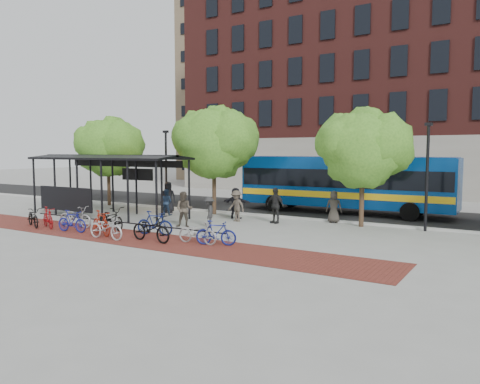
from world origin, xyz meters
The scene contains 32 objects.
ground centered at (0.00, 0.00, 0.00)m, with size 160.00×160.00×0.00m, color #9E9E99.
asphalt_street centered at (0.00, 8.00, 0.01)m, with size 160.00×8.00×0.01m, color black.
curb centered at (0.00, 4.00, 0.06)m, with size 160.00×0.25×0.12m, color #B7B7B2.
brick_strip centered at (-2.00, -5.00, 0.00)m, with size 24.00×3.00×0.01m, color maroon.
bike_rack_rail centered at (-3.30, -4.10, 0.00)m, with size 12.00×0.05×0.95m, color black.
building_tower centered at (-16.00, 40.00, 15.00)m, with size 22.00×22.00×30.00m, color #7A664C.
bus_shelter centered at (-8.13, -0.48, 3.00)m, with size 10.60×3.07×3.60m.
tree_a centered at (-11.91, 3.35, 4.24)m, with size 4.90×4.00×6.18m.
tree_b centered at (-2.90, 3.35, 4.46)m, with size 5.15×4.20×6.47m.
tree_c centered at (6.09, 3.35, 4.05)m, with size 4.66×3.80×5.92m.
lamp_post_left centered at (-7.00, 3.60, 2.75)m, with size 0.35×0.20×5.12m.
lamp_post_right centered at (9.00, 3.60, 2.75)m, with size 0.35×0.20×5.12m.
bus centered at (3.57, 7.74, 1.99)m, with size 12.86×3.26×3.46m.
bike_0 centered at (-7.99, -5.42, 0.50)m, with size 0.66×1.89×0.99m, color black.
bike_1 centered at (-7.03, -5.28, 0.53)m, with size 0.49×1.75×1.05m, color maroon.
bike_2 centered at (-6.07, -4.42, 0.54)m, with size 0.72×2.06×1.08m, color #9B9B9D.
bike_3 centered at (-5.07, -5.42, 0.51)m, with size 0.48×1.71×1.03m, color navy.
bike_4 centered at (-4.12, -3.88, 0.56)m, with size 0.74×2.13×1.12m, color black.
bike_5 centered at (-3.27, -5.27, 0.56)m, with size 0.52×1.85×1.11m, color #9A210E.
bike_6 centered at (-2.33, -5.84, 0.52)m, with size 0.69×1.98×1.04m, color #B9BABC.
bike_7 centered at (-1.24, -3.98, 0.55)m, with size 0.51×1.82×1.09m, color navy.
bike_8 centered at (-0.31, -5.24, 0.57)m, with size 0.75×2.15×1.13m, color black.
bike_10 centered at (1.62, -4.58, 0.48)m, with size 0.64×1.84×0.97m, color #9B9B9E.
bike_11 centered at (2.44, -4.43, 0.51)m, with size 0.48×1.68×1.01m, color navy.
pedestrian_0 centered at (-5.77, 2.31, 0.96)m, with size 0.94×0.61×1.92m, color black.
pedestrian_2 centered at (-5.15, 1.39, 0.78)m, with size 0.76×0.59×1.56m, color #1D2C44.
pedestrian_3 centered at (-0.29, 1.49, 0.84)m, with size 1.09×0.62×1.68m, color #4E443A.
pedestrian_4 centered at (1.78, 2.03, 0.94)m, with size 1.10×0.46×1.88m, color black.
pedestrian_5 centered at (-0.92, 2.41, 0.87)m, with size 1.62×0.52×1.75m, color black.
pedestrian_6 centered at (4.36, 3.80, 0.85)m, with size 0.83×0.54×1.70m, color #39342E.
pedestrian_8 centered at (-1.50, -1.50, 0.89)m, with size 0.87×0.68×1.79m, color #4D4539.
pedestrian_9 centered at (-0.33, -1.01, 0.78)m, with size 1.00×0.58×1.55m, color #2B2B2B.
Camera 1 is at (13.00, -19.78, 3.79)m, focal length 35.00 mm.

